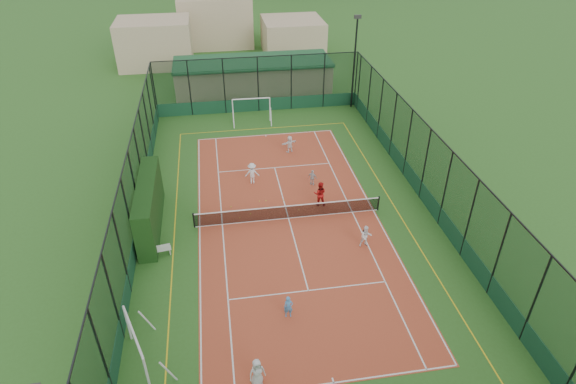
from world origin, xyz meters
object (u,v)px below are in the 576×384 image
object	(u,v)px
child_far_left	(252,173)
futsal_goal_near	(137,348)
floodlight_ne	(354,63)
coach	(320,194)
white_bench	(157,250)
futsal_goal_far	(252,110)
child_near_mid	(288,307)
clubhouse	(253,76)
child_near_left	(257,372)
child_far_right	(312,178)
child_near_right	(366,236)
child_far_back	(290,144)

from	to	relation	value
child_far_left	futsal_goal_near	bearing A→B (deg)	68.54
floodlight_ne	coach	xyz separation A→B (m)	(-6.37, -15.40, -3.28)
white_bench	futsal_goal_far	xyz separation A→B (m)	(6.94, 17.08, 0.64)
child_near_mid	coach	xyz separation A→B (m)	(3.52, 9.12, 0.23)
clubhouse	child_near_left	bearing A→B (deg)	-95.39
floodlight_ne	futsal_goal_far	bearing A→B (deg)	-168.76
futsal_goal_near	child_near_mid	size ratio (longest dim) A/B	2.68
floodlight_ne	child_far_right	xyz separation A→B (m)	(-6.34, -12.97, -3.54)
child_near_right	child_far_back	distance (m)	12.29
coach	floodlight_ne	bearing A→B (deg)	-99.29
child_near_left	futsal_goal_far	bearing A→B (deg)	70.95
futsal_goal_far	child_far_back	distance (m)	6.49
futsal_goal_far	child_far_left	xyz separation A→B (m)	(-0.95, -10.17, -0.29)
clubhouse	child_near_mid	size ratio (longest dim) A/B	12.56
futsal_goal_near	coach	bearing A→B (deg)	-64.31
coach	child_far_left	bearing A→B (deg)	-26.51
coach	futsal_goal_near	bearing A→B (deg)	59.50
child_far_right	child_near_left	bearing A→B (deg)	104.40
futsal_goal_far	child_far_right	bearing A→B (deg)	-72.92
child_near_right	coach	size ratio (longest dim) A/B	0.83
white_bench	futsal_goal_near	world-z (taller)	futsal_goal_near
clubhouse	child_far_left	distance (m)	17.56
child_near_right	coach	world-z (taller)	coach
clubhouse	child_near_mid	world-z (taller)	clubhouse
white_bench	child_far_left	distance (m)	9.15
white_bench	child_near_right	distance (m)	11.77
child_far_right	futsal_goal_near	bearing A→B (deg)	86.18
child_far_left	child_far_right	world-z (taller)	child_far_left
child_near_left	child_near_mid	world-z (taller)	child_near_left
futsal_goal_near	child_far_back	distance (m)	20.65
futsal_goal_near	coach	size ratio (longest dim) A/B	1.94
clubhouse	child_near_right	distance (m)	25.68
futsal_goal_near	child_near_right	size ratio (longest dim) A/B	2.34
clubhouse	coach	bearing A→B (deg)	-83.88
floodlight_ne	white_bench	bearing A→B (deg)	-130.86
futsal_goal_far	child_far_right	size ratio (longest dim) A/B	2.86
white_bench	futsal_goal_far	distance (m)	18.44
child_near_right	clubhouse	bearing A→B (deg)	97.58
child_near_left	child_near_right	xyz separation A→B (m)	(7.08, 8.03, -0.02)
child_far_left	child_far_back	xyz separation A→B (m)	(3.31, 4.13, -0.10)
futsal_goal_near	coach	distance (m)	14.94
child_far_right	coach	xyz separation A→B (m)	(-0.02, -2.43, 0.26)
clubhouse	child_near_left	world-z (taller)	clubhouse
child_far_right	futsal_goal_far	bearing A→B (deg)	-40.11
child_near_right	futsal_goal_far	bearing A→B (deg)	103.61
white_bench	clubhouse	bearing A→B (deg)	63.59
child_near_mid	child_near_right	bearing A→B (deg)	44.09
futsal_goal_far	child_far_back	xyz separation A→B (m)	(2.36, -6.04, -0.38)
child_near_left	futsal_goal_near	bearing A→B (deg)	145.90
white_bench	coach	xyz separation A→B (m)	(10.03, 3.56, 0.42)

